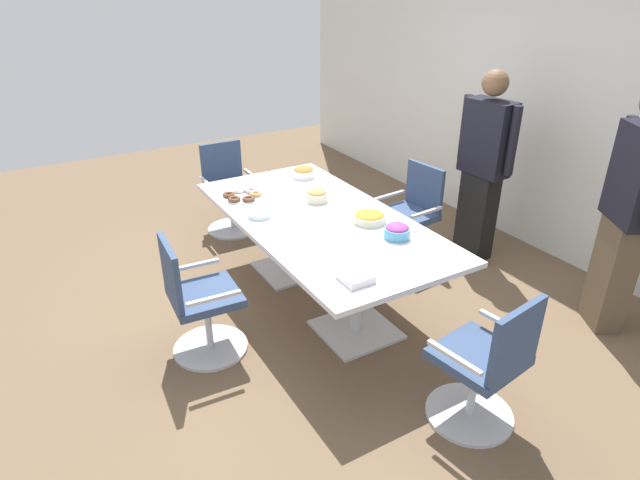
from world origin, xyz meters
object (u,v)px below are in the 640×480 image
object	(u,v)px
office_chair_2	(410,219)
office_chair_3	(229,193)
conference_table	(320,232)
plate_stack	(260,214)
snack_bowl_cookies	(317,195)
office_chair_0	(198,304)
snack_bowl_chips_orange	(369,217)
snack_bowl_pretzels	(304,172)
person_standing_1	(630,210)
donut_platter	(243,195)
person_standing_0	(484,165)
napkin_pile	(356,277)
snack_bowl_candy_mix	(397,231)
office_chair_1	(485,369)

from	to	relation	value
office_chair_2	office_chair_3	world-z (taller)	same
conference_table	plate_stack	distance (m)	0.50
office_chair_3	snack_bowl_cookies	world-z (taller)	office_chair_3
office_chair_0	plate_stack	size ratio (longest dim) A/B	4.79
snack_bowl_chips_orange	snack_bowl_pretzels	distance (m)	1.14
office_chair_3	person_standing_1	size ratio (longest dim) A/B	0.49
snack_bowl_pretzels	donut_platter	bearing A→B (deg)	-75.25
snack_bowl_chips_orange	office_chair_2	bearing A→B (deg)	119.51
office_chair_3	donut_platter	bearing A→B (deg)	76.82
office_chair_0	snack_bowl_chips_orange	distance (m)	1.44
office_chair_2	person_standing_0	world-z (taller)	person_standing_0
person_standing_0	snack_bowl_pretzels	bearing A→B (deg)	50.51
office_chair_0	donut_platter	world-z (taller)	office_chair_0
conference_table	snack_bowl_cookies	world-z (taller)	snack_bowl_cookies
office_chair_2	napkin_pile	size ratio (longest dim) A/B	4.87
office_chair_0	snack_bowl_candy_mix	size ratio (longest dim) A/B	4.73
napkin_pile	person_standing_0	bearing A→B (deg)	113.87
person_standing_0	snack_bowl_cookies	xyz separation A→B (m)	(-0.38, -1.53, -0.12)
office_chair_0	snack_bowl_candy_mix	bearing A→B (deg)	77.18
snack_bowl_cookies	snack_bowl_candy_mix	bearing A→B (deg)	9.88
conference_table	snack_bowl_chips_orange	size ratio (longest dim) A/B	9.37
conference_table	snack_bowl_pretzels	xyz separation A→B (m)	(-0.88, 0.34, 0.18)
conference_table	person_standing_1	xyz separation A→B (m)	(1.43, 1.72, 0.35)
office_chair_0	person_standing_0	xyz separation A→B (m)	(-0.11, 2.77, 0.51)
office_chair_1	person_standing_0	xyz separation A→B (m)	(-1.62, 1.55, 0.51)
snack_bowl_pretzels	snack_bowl_candy_mix	bearing A→B (deg)	-1.32
person_standing_0	snack_bowl_cookies	distance (m)	1.58
office_chair_0	snack_bowl_chips_orange	bearing A→B (deg)	90.15
office_chair_1	snack_bowl_chips_orange	size ratio (longest dim) A/B	3.55
person_standing_1	snack_bowl_cookies	size ratio (longest dim) A/B	9.89
office_chair_3	snack_bowl_pretzels	size ratio (longest dim) A/B	4.31
snack_bowl_candy_mix	snack_bowl_cookies	distance (m)	0.91
snack_bowl_pretzels	donut_platter	xyz separation A→B (m)	(0.18, -0.70, -0.03)
office_chair_3	snack_bowl_chips_orange	xyz separation A→B (m)	(1.96, 0.41, 0.38)
donut_platter	office_chair_3	bearing A→B (deg)	166.38
snack_bowl_cookies	plate_stack	size ratio (longest dim) A/B	0.98
conference_table	snack_bowl_candy_mix	bearing A→B (deg)	26.97
snack_bowl_pretzels	plate_stack	distance (m)	0.97
donut_platter	office_chair_1	bearing A→B (deg)	11.60
person_standing_0	snack_bowl_chips_orange	bearing A→B (deg)	93.63
snack_bowl_candy_mix	plate_stack	bearing A→B (deg)	-140.21
snack_bowl_chips_orange	snack_bowl_candy_mix	bearing A→B (deg)	2.34
snack_bowl_pretzels	office_chair_1	bearing A→B (deg)	-4.61
donut_platter	person_standing_1	bearing A→B (deg)	44.49
office_chair_1	napkin_pile	bearing A→B (deg)	111.29
person_standing_1	snack_bowl_pretzels	bearing A→B (deg)	62.22
plate_stack	napkin_pile	size ratio (longest dim) A/B	1.02
office_chair_1	person_standing_1	world-z (taller)	person_standing_1
snack_bowl_cookies	person_standing_0	bearing A→B (deg)	76.20
conference_table	office_chair_0	world-z (taller)	office_chair_0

